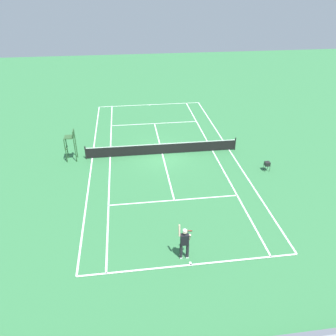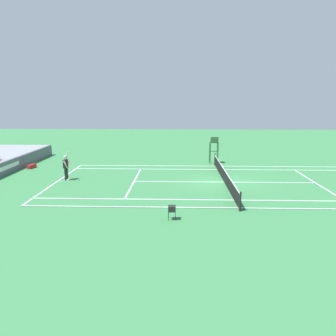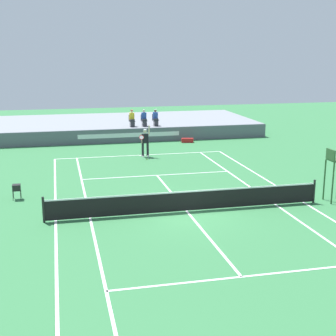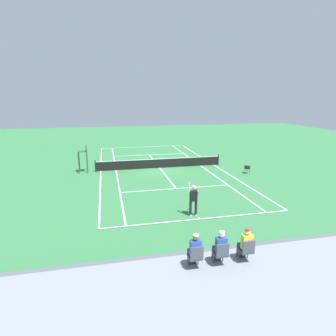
{
  "view_description": "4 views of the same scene",
  "coord_description": "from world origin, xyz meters",
  "px_view_note": "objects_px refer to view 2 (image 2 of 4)",
  "views": [
    {
      "loc": [
        2.68,
        23.43,
        12.28
      ],
      "look_at": [
        0.07,
        3.98,
        1.0
      ],
      "focal_mm": 35.67,
      "sensor_mm": 36.0,
      "label": 1
    },
    {
      "loc": [
        -22.01,
        3.28,
        5.8
      ],
      "look_at": [
        0.07,
        3.98,
        1.0
      ],
      "focal_mm": 34.17,
      "sensor_mm": 36.0,
      "label": 2
    },
    {
      "loc": [
        -5.24,
        -19.29,
        6.73
      ],
      "look_at": [
        0.07,
        3.98,
        1.0
      ],
      "focal_mm": 52.48,
      "sensor_mm": 36.0,
      "label": 3
    },
    {
      "loc": [
        4.91,
        25.71,
        6.64
      ],
      "look_at": [
        0.07,
        3.98,
        1.0
      ],
      "focal_mm": 30.25,
      "sensor_mm": 36.0,
      "label": 4
    }
  ],
  "objects_px": {
    "tennis_player": "(66,167)",
    "equipment_bag": "(32,166)",
    "umpire_chair": "(214,146)",
    "ball_hopper": "(172,208)",
    "tennis_ball": "(79,180)"
  },
  "relations": [
    {
      "from": "tennis_player",
      "to": "tennis_ball",
      "type": "xyz_separation_m",
      "value": [
        -0.05,
        -0.87,
        -0.96
      ]
    },
    {
      "from": "umpire_chair",
      "to": "ball_hopper",
      "type": "bearing_deg",
      "value": 165.88
    },
    {
      "from": "ball_hopper",
      "to": "umpire_chair",
      "type": "bearing_deg",
      "value": -14.12
    },
    {
      "from": "tennis_player",
      "to": "umpire_chair",
      "type": "height_order",
      "value": "umpire_chair"
    },
    {
      "from": "tennis_player",
      "to": "ball_hopper",
      "type": "distance_m",
      "value": 10.79
    },
    {
      "from": "umpire_chair",
      "to": "equipment_bag",
      "type": "height_order",
      "value": "umpire_chair"
    },
    {
      "from": "tennis_player",
      "to": "tennis_ball",
      "type": "height_order",
      "value": "tennis_player"
    },
    {
      "from": "tennis_player",
      "to": "equipment_bag",
      "type": "xyz_separation_m",
      "value": [
        4.02,
        4.41,
        -0.83
      ]
    },
    {
      "from": "tennis_ball",
      "to": "ball_hopper",
      "type": "xyz_separation_m",
      "value": [
        -7.41,
        -6.92,
        0.54
      ]
    },
    {
      "from": "tennis_player",
      "to": "umpire_chair",
      "type": "relative_size",
      "value": 0.85
    },
    {
      "from": "tennis_player",
      "to": "umpire_chair",
      "type": "bearing_deg",
      "value": -59.55
    },
    {
      "from": "tennis_ball",
      "to": "equipment_bag",
      "type": "xyz_separation_m",
      "value": [
        4.07,
        5.28,
        0.13
      ]
    },
    {
      "from": "umpire_chair",
      "to": "equipment_bag",
      "type": "bearing_deg",
      "value": 99.56
    },
    {
      "from": "tennis_ball",
      "to": "equipment_bag",
      "type": "distance_m",
      "value": 6.66
    },
    {
      "from": "tennis_player",
      "to": "tennis_ball",
      "type": "distance_m",
      "value": 1.3
    }
  ]
}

